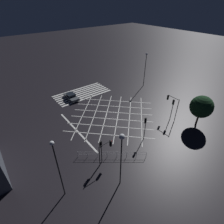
{
  "coord_description": "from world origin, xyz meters",
  "views": [
    {
      "loc": [
        17.11,
        22.08,
        19.48
      ],
      "look_at": [
        0.0,
        0.0,
        0.81
      ],
      "focal_mm": 28.0,
      "sensor_mm": 36.0,
      "label": 1
    }
  ],
  "objects_px": {
    "traffic_light_nw_cross": "(172,103)",
    "street_tree_near": "(201,107)",
    "street_lamp_far": "(146,64)",
    "traffic_light_ne_main": "(106,148)",
    "waiting_car": "(71,96)",
    "traffic_light_median_north": "(145,124)",
    "traffic_light_nw_main": "(173,106)",
    "street_lamp_west": "(122,147)",
    "traffic_light_ne_cross": "(101,148)",
    "street_lamp_east": "(57,163)"
  },
  "relations": [
    {
      "from": "traffic_light_ne_main",
      "to": "waiting_car",
      "type": "height_order",
      "value": "traffic_light_ne_main"
    },
    {
      "from": "street_lamp_far",
      "to": "traffic_light_median_north",
      "type": "bearing_deg",
      "value": 43.77
    },
    {
      "from": "street_lamp_west",
      "to": "street_tree_near",
      "type": "relative_size",
      "value": 1.41
    },
    {
      "from": "traffic_light_ne_main",
      "to": "street_lamp_far",
      "type": "distance_m",
      "value": 26.6
    },
    {
      "from": "street_lamp_east",
      "to": "waiting_car",
      "type": "height_order",
      "value": "street_lamp_east"
    },
    {
      "from": "traffic_light_nw_cross",
      "to": "waiting_car",
      "type": "xyz_separation_m",
      "value": [
        11.37,
        -18.08,
        -2.76
      ]
    },
    {
      "from": "traffic_light_ne_cross",
      "to": "traffic_light_median_north",
      "type": "height_order",
      "value": "traffic_light_median_north"
    },
    {
      "from": "traffic_light_ne_cross",
      "to": "traffic_light_nw_main",
      "type": "distance_m",
      "value": 15.9
    },
    {
      "from": "traffic_light_median_north",
      "to": "street_lamp_east",
      "type": "bearing_deg",
      "value": 94.19
    },
    {
      "from": "traffic_light_ne_cross",
      "to": "street_lamp_far",
      "type": "relative_size",
      "value": 0.46
    },
    {
      "from": "traffic_light_ne_main",
      "to": "street_tree_near",
      "type": "relative_size",
      "value": 0.64
    },
    {
      "from": "traffic_light_nw_cross",
      "to": "street_lamp_east",
      "type": "xyz_separation_m",
      "value": [
        22.45,
        2.12,
        2.12
      ]
    },
    {
      "from": "traffic_light_median_north",
      "to": "street_tree_near",
      "type": "relative_size",
      "value": 0.73
    },
    {
      "from": "traffic_light_nw_main",
      "to": "waiting_car",
      "type": "relative_size",
      "value": 0.97
    },
    {
      "from": "street_tree_near",
      "to": "traffic_light_ne_cross",
      "type": "bearing_deg",
      "value": -10.47
    },
    {
      "from": "traffic_light_ne_cross",
      "to": "waiting_car",
      "type": "xyz_separation_m",
      "value": [
        -4.92,
        -18.92,
        -2.16
      ]
    },
    {
      "from": "street_lamp_west",
      "to": "street_lamp_east",
      "type": "bearing_deg",
      "value": -25.46
    },
    {
      "from": "traffic_light_nw_cross",
      "to": "traffic_light_nw_main",
      "type": "relative_size",
      "value": 1.06
    },
    {
      "from": "traffic_light_nw_cross",
      "to": "traffic_light_nw_main",
      "type": "bearing_deg",
      "value": 140.01
    },
    {
      "from": "street_lamp_far",
      "to": "waiting_car",
      "type": "distance_m",
      "value": 19.35
    },
    {
      "from": "traffic_light_ne_cross",
      "to": "traffic_light_nw_main",
      "type": "xyz_separation_m",
      "value": [
        -15.9,
        -0.37,
        0.32
      ]
    },
    {
      "from": "traffic_light_nw_cross",
      "to": "waiting_car",
      "type": "relative_size",
      "value": 1.03
    },
    {
      "from": "traffic_light_median_north",
      "to": "street_lamp_west",
      "type": "relative_size",
      "value": 0.52
    },
    {
      "from": "traffic_light_median_north",
      "to": "street_lamp_far",
      "type": "relative_size",
      "value": 0.49
    },
    {
      "from": "traffic_light_ne_main",
      "to": "street_lamp_west",
      "type": "height_order",
      "value": "street_lamp_west"
    },
    {
      "from": "traffic_light_nw_cross",
      "to": "street_lamp_west",
      "type": "bearing_deg",
      "value": 107.01
    },
    {
      "from": "traffic_light_nw_main",
      "to": "street_tree_near",
      "type": "xyz_separation_m",
      "value": [
        -2.63,
        3.79,
        0.64
      ]
    },
    {
      "from": "traffic_light_nw_main",
      "to": "street_lamp_west",
      "type": "xyz_separation_m",
      "value": [
        15.99,
        4.54,
        3.09
      ]
    },
    {
      "from": "traffic_light_median_north",
      "to": "waiting_car",
      "type": "height_order",
      "value": "traffic_light_median_north"
    },
    {
      "from": "traffic_light_ne_main",
      "to": "waiting_car",
      "type": "xyz_separation_m",
      "value": [
        -4.34,
        -19.31,
        -2.04
      ]
    },
    {
      "from": "traffic_light_ne_cross",
      "to": "street_lamp_west",
      "type": "relative_size",
      "value": 0.48
    },
    {
      "from": "street_lamp_far",
      "to": "traffic_light_nw_cross",
      "type": "bearing_deg",
      "value": 63.19
    },
    {
      "from": "traffic_light_ne_main",
      "to": "traffic_light_median_north",
      "type": "xyz_separation_m",
      "value": [
        -7.59,
        -0.16,
        0.3
      ]
    },
    {
      "from": "traffic_light_ne_main",
      "to": "traffic_light_median_north",
      "type": "height_order",
      "value": "traffic_light_median_north"
    },
    {
      "from": "traffic_light_nw_main",
      "to": "street_tree_near",
      "type": "height_order",
      "value": "street_tree_near"
    },
    {
      "from": "traffic_light_median_north",
      "to": "street_lamp_far",
      "type": "distance_m",
      "value": 20.51
    },
    {
      "from": "traffic_light_median_north",
      "to": "traffic_light_ne_main",
      "type": "bearing_deg",
      "value": 91.19
    },
    {
      "from": "traffic_light_ne_cross",
      "to": "traffic_light_median_north",
      "type": "xyz_separation_m",
      "value": [
        -8.18,
        0.23,
        0.19
      ]
    },
    {
      "from": "waiting_car",
      "to": "traffic_light_ne_cross",
      "type": "bearing_deg",
      "value": -14.59
    },
    {
      "from": "traffic_light_nw_cross",
      "to": "street_tree_near",
      "type": "distance_m",
      "value": 4.83
    },
    {
      "from": "waiting_car",
      "to": "traffic_light_nw_main",
      "type": "bearing_deg",
      "value": 30.6
    },
    {
      "from": "street_lamp_west",
      "to": "street_tree_near",
      "type": "bearing_deg",
      "value": -177.7
    },
    {
      "from": "traffic_light_ne_main",
      "to": "street_lamp_east",
      "type": "distance_m",
      "value": 7.37
    },
    {
      "from": "traffic_light_nw_main",
      "to": "traffic_light_ne_cross",
      "type": "bearing_deg",
      "value": 1.33
    },
    {
      "from": "traffic_light_nw_cross",
      "to": "street_tree_near",
      "type": "relative_size",
      "value": 0.81
    },
    {
      "from": "traffic_light_ne_cross",
      "to": "street_lamp_far",
      "type": "height_order",
      "value": "street_lamp_far"
    },
    {
      "from": "street_lamp_far",
      "to": "street_tree_near",
      "type": "distance_m",
      "value": 17.9
    },
    {
      "from": "traffic_light_ne_main",
      "to": "street_lamp_far",
      "type": "height_order",
      "value": "street_lamp_far"
    },
    {
      "from": "street_lamp_east",
      "to": "street_tree_near",
      "type": "bearing_deg",
      "value": 175.04
    },
    {
      "from": "traffic_light_ne_cross",
      "to": "street_lamp_west",
      "type": "distance_m",
      "value": 5.38
    }
  ]
}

